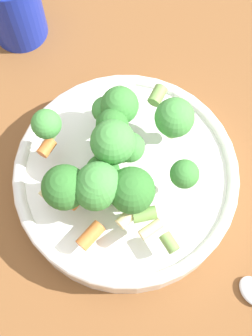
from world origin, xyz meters
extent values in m
plane|color=brown|center=(0.00, 0.00, 0.00)|extent=(3.00, 3.00, 0.00)
cylinder|color=white|center=(0.00, 0.00, 0.02)|extent=(0.25, 0.25, 0.04)
torus|color=white|center=(0.00, 0.00, 0.04)|extent=(0.25, 0.25, 0.01)
cylinder|color=#8CB766|center=(0.02, 0.01, 0.06)|extent=(0.01, 0.01, 0.01)
sphere|color=#479342|center=(0.02, 0.01, 0.07)|extent=(0.03, 0.03, 0.03)
cylinder|color=#8CB766|center=(-0.04, 0.00, 0.07)|extent=(0.02, 0.02, 0.02)
sphere|color=#479342|center=(-0.04, 0.00, 0.10)|extent=(0.05, 0.05, 0.05)
cylinder|color=#8CB766|center=(0.03, 0.05, 0.06)|extent=(0.01, 0.01, 0.02)
sphere|color=#479342|center=(0.03, 0.05, 0.08)|extent=(0.03, 0.03, 0.03)
cylinder|color=#8CB766|center=(0.02, -0.06, 0.07)|extent=(0.01, 0.01, 0.01)
sphere|color=#3D8438|center=(0.02, -0.06, 0.09)|extent=(0.03, 0.03, 0.03)
cylinder|color=#8CB766|center=(0.04, 0.04, 0.07)|extent=(0.01, 0.01, 0.02)
sphere|color=#3D8438|center=(0.04, 0.04, 0.09)|extent=(0.04, 0.04, 0.04)
cylinder|color=#8CB766|center=(-0.06, 0.03, 0.07)|extent=(0.02, 0.02, 0.02)
sphere|color=#33722D|center=(-0.06, 0.03, 0.09)|extent=(0.05, 0.05, 0.05)
cylinder|color=#8CB766|center=(-0.02, -0.03, 0.06)|extent=(0.02, 0.02, 0.02)
sphere|color=#33722D|center=(-0.02, -0.03, 0.09)|extent=(0.05, 0.05, 0.05)
cylinder|color=#8CB766|center=(0.02, 0.03, 0.08)|extent=(0.01, 0.01, 0.01)
sphere|color=#33722D|center=(0.02, 0.03, 0.10)|extent=(0.03, 0.03, 0.03)
cylinder|color=#8CB766|center=(0.00, 0.02, 0.07)|extent=(0.02, 0.02, 0.02)
sphere|color=#479342|center=(0.00, 0.02, 0.10)|extent=(0.05, 0.05, 0.05)
cylinder|color=#8CB766|center=(-0.02, 0.01, 0.06)|extent=(0.01, 0.01, 0.01)
sphere|color=#33722D|center=(-0.02, 0.01, 0.08)|extent=(0.04, 0.04, 0.04)
cylinder|color=#8CB766|center=(0.07, -0.01, 0.07)|extent=(0.01, 0.01, 0.02)
sphere|color=#479342|center=(0.07, -0.01, 0.09)|extent=(0.04, 0.04, 0.04)
cylinder|color=#8CB766|center=(-0.03, 0.08, 0.08)|extent=(0.01, 0.01, 0.02)
sphere|color=#479342|center=(-0.03, 0.08, 0.10)|extent=(0.03, 0.03, 0.03)
cylinder|color=#8CB766|center=(-0.05, 0.00, 0.07)|extent=(0.02, 0.02, 0.01)
sphere|color=#3D8438|center=(-0.05, 0.00, 0.10)|extent=(0.04, 0.04, 0.04)
cylinder|color=orange|center=(-0.07, 0.02, 0.07)|extent=(0.01, 0.03, 0.01)
cylinder|color=#729E4C|center=(0.04, 0.05, 0.06)|extent=(0.02, 0.03, 0.01)
cylinder|color=orange|center=(-0.05, 0.03, 0.07)|extent=(0.02, 0.02, 0.01)
cylinder|color=orange|center=(-0.04, 0.08, 0.07)|extent=(0.02, 0.02, 0.01)
cylinder|color=beige|center=(-0.04, -0.04, 0.07)|extent=(0.03, 0.01, 0.01)
cylinder|color=#729E4C|center=(-0.03, -0.05, 0.07)|extent=(0.03, 0.03, 0.01)
cylinder|color=orange|center=(-0.02, -0.03, 0.07)|extent=(0.03, 0.03, 0.01)
cylinder|color=orange|center=(-0.08, -0.02, 0.06)|extent=(0.03, 0.02, 0.01)
cylinder|color=#729E4C|center=(0.08, 0.02, 0.08)|extent=(0.02, 0.02, 0.01)
cylinder|color=#729E4C|center=(0.02, 0.04, 0.08)|extent=(0.01, 0.03, 0.01)
cylinder|color=beige|center=(-0.07, 0.05, 0.07)|extent=(0.02, 0.01, 0.01)
cylinder|color=#729E4C|center=(-0.04, -0.09, 0.07)|extent=(0.02, 0.02, 0.01)
cylinder|color=beige|center=(-0.04, -0.06, 0.08)|extent=(0.03, 0.02, 0.01)
cylinder|color=#192DAD|center=(0.08, 0.25, 0.05)|extent=(0.07, 0.07, 0.10)
camera|label=1|loc=(-0.14, -0.11, 0.53)|focal=50.00mm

